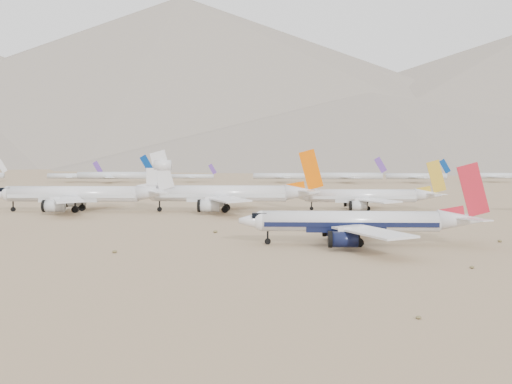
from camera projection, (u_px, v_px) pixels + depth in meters
ground at (370, 243)px, 119.28m from camera, size 7000.00×7000.00×0.00m
main_airliner at (361, 222)px, 115.92m from camera, size 42.67×41.68×15.06m
row2_gold_tail at (368, 196)px, 192.42m from camera, size 43.09×42.14×15.34m
row2_orange_tail at (228, 194)px, 188.04m from camera, size 51.79×50.66×18.47m
row2_white_trijet at (83, 194)px, 187.90m from camera, size 51.46×50.29×18.23m
distant_storage_row at (288, 176)px, 415.55m from camera, size 528.78×62.43×15.90m
mountain_range at (314, 95)px, 1750.80m from camera, size 7354.00×3024.00×470.00m
desert_scrub at (189, 261)px, 96.09m from camera, size 206.06×121.67×0.63m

